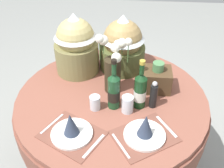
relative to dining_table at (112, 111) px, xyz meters
The scene contains 13 objects.
ground 0.59m from the dining_table, ahead, with size 8.00×8.00×0.00m, color gray.
dining_table is the anchor object (origin of this frame).
place_setting_left 0.45m from the dining_table, 117.81° to the right, with size 0.42×0.39×0.16m.
place_setting_right 0.44m from the dining_table, 57.05° to the right, with size 0.43×0.40×0.16m.
flower_vase 0.35m from the dining_table, 87.23° to the left, with size 0.23×0.22×0.43m.
wine_bottle_left 0.28m from the dining_table, 76.61° to the right, with size 0.08×0.08×0.35m.
wine_bottle_centre 0.33m from the dining_table, 22.58° to the right, with size 0.08×0.08×0.34m.
tumbler_near_left 0.24m from the dining_table, 125.68° to the right, with size 0.07×0.07×0.10m, color silver.
tumbler_mid 0.26m from the dining_table, 50.65° to the right, with size 0.07×0.07×0.11m, color silver.
pepper_mill 0.36m from the dining_table, 15.49° to the right, with size 0.05×0.05×0.20m.
gift_tub_back_left 0.56m from the dining_table, 134.01° to the left, with size 0.32×0.32×0.46m.
gift_tub_back_centre 0.52m from the dining_table, 82.59° to the left, with size 0.34×0.34×0.43m.
woven_basket_side_right 0.39m from the dining_table, 21.13° to the left, with size 0.19×0.17×0.21m.
Camera 1 is at (0.13, -1.36, 1.86)m, focal length 41.81 mm.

